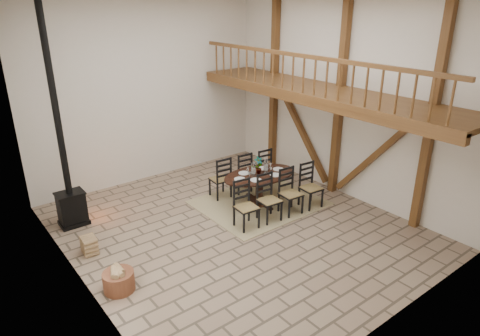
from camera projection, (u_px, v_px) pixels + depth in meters
ground at (235, 228)px, 9.97m from camera, size 8.00×8.00×0.00m
room_shell at (277, 93)px, 9.52m from camera, size 7.02×8.02×5.01m
rug at (259, 203)px, 11.15m from camera, size 3.00×2.50×0.02m
dining_table at (261, 190)px, 10.92m from camera, size 2.47×2.38×1.28m
wood_stove at (67, 180)px, 9.70m from camera, size 0.64×0.49×5.00m
log_basket at (119, 280)px, 7.78m from camera, size 0.57×0.57×0.47m
log_stack at (89, 245)px, 8.90m from camera, size 0.30×0.40×0.39m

